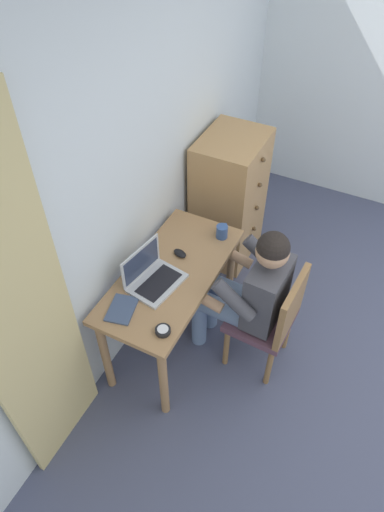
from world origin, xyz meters
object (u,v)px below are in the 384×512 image
(chair, at_px, (272,318))
(desk_clock, at_px, (163,331))
(dresser, at_px, (229,199))
(computer_mouse, at_px, (180,253))
(laptop, at_px, (152,276))
(desk, at_px, (172,285))
(notebook_pad, at_px, (122,309))
(coffee_mug, at_px, (222,231))
(person_seated, at_px, (249,289))

(chair, xyz_separation_m, desk_clock, (-0.58, 0.48, 0.28))
(chair, height_order, desk_clock, chair)
(dresser, xyz_separation_m, desk_clock, (-1.51, -0.23, 0.20))
(computer_mouse, bearing_deg, chair, -72.62)
(laptop, relative_size, computer_mouse, 3.76)
(desk, relative_size, notebook_pad, 5.52)
(notebook_pad, bearing_deg, laptop, -22.39)
(coffee_mug, bearing_deg, dresser, 18.11)
(person_seated, bearing_deg, coffee_mug, 47.63)
(notebook_pad, bearing_deg, coffee_mug, -30.30)
(computer_mouse, bearing_deg, desk, -154.08)
(desk, height_order, coffee_mug, coffee_mug)
(desk_clock, height_order, coffee_mug, coffee_mug)
(desk, xyz_separation_m, chair, (0.15, -0.66, -0.14))
(desk_clock, bearing_deg, person_seated, -26.93)
(chair, bearing_deg, desk, 102.49)
(desk, xyz_separation_m, person_seated, (0.15, -0.48, 0.04))
(dresser, relative_size, desk_clock, 12.55)
(desk_clock, relative_size, notebook_pad, 0.43)
(dresser, height_order, person_seated, person_seated)
(laptop, xyz_separation_m, computer_mouse, (0.28, -0.05, -0.04))
(chair, bearing_deg, coffee_mug, 58.98)
(computer_mouse, bearing_deg, notebook_pad, -170.88)
(notebook_pad, bearing_deg, dresser, -15.29)
(chair, height_order, computer_mouse, chair)
(laptop, bearing_deg, computer_mouse, -9.39)
(person_seated, distance_m, computer_mouse, 0.51)
(laptop, relative_size, coffee_mug, 3.14)
(laptop, relative_size, desk_clock, 4.18)
(laptop, xyz_separation_m, coffee_mug, (0.58, -0.22, -0.00))
(person_seated, height_order, notebook_pad, person_seated)
(chair, relative_size, desk_clock, 9.68)
(chair, xyz_separation_m, person_seated, (0.01, 0.18, 0.18))
(chair, relative_size, person_seated, 0.73)
(desk, height_order, laptop, laptop)
(laptop, bearing_deg, desk_clock, -141.03)
(chair, xyz_separation_m, notebook_pad, (-0.55, 0.78, 0.27))
(desk, relative_size, desk_clock, 12.87)
(person_seated, height_order, desk_clock, person_seated)
(laptop, distance_m, desk_clock, 0.40)
(coffee_mug, bearing_deg, desk_clock, -178.20)
(desk, relative_size, dresser, 1.03)
(dresser, height_order, computer_mouse, dresser)
(chair, bearing_deg, computer_mouse, 88.77)
(chair, bearing_deg, person_seated, 87.43)
(chair, distance_m, desk_clock, 0.80)
(chair, xyz_separation_m, laptop, (-0.27, 0.73, 0.31))
(chair, relative_size, notebook_pad, 4.15)
(notebook_pad, bearing_deg, chair, -67.59)
(desk, height_order, person_seated, person_seated)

